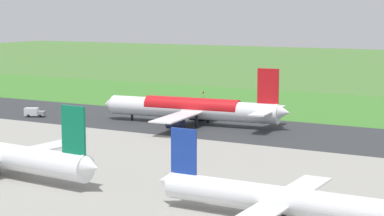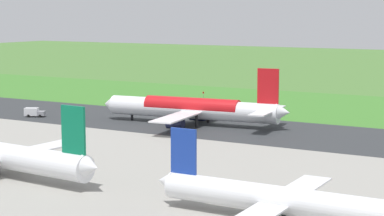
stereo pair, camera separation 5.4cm
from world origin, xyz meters
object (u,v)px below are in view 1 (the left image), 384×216
no_stopping_sign (203,95)px  traffic_cone_orange (187,98)px  airliner_parked_near (282,200)px  airliner_main (193,109)px  service_truck_baggage (34,112)px

no_stopping_sign → traffic_cone_orange: bearing=10.8°
airliner_parked_near → traffic_cone_orange: (83.62, -117.44, -3.10)m
airliner_main → airliner_parked_near: bearing=127.8°
airliner_main → airliner_parked_near: (-53.84, 69.36, -0.98)m
airliner_parked_near → no_stopping_sign: size_ratio=16.14×
airliner_parked_near → airliner_main: bearing=-52.2°
service_truck_baggage → traffic_cone_orange: service_truck_baggage is taller
service_truck_baggage → no_stopping_sign: 64.31m
no_stopping_sign → airliner_main: bearing=115.8°
airliner_main → service_truck_baggage: (46.64, 10.90, -2.95)m
airliner_main → airliner_parked_near: size_ratio=1.28×
airliner_main → service_truck_baggage: 47.99m
airliner_main → traffic_cone_orange: airliner_main is taller
service_truck_baggage → traffic_cone_orange: 61.36m
airliner_main → traffic_cone_orange: (29.78, -48.09, -4.08)m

